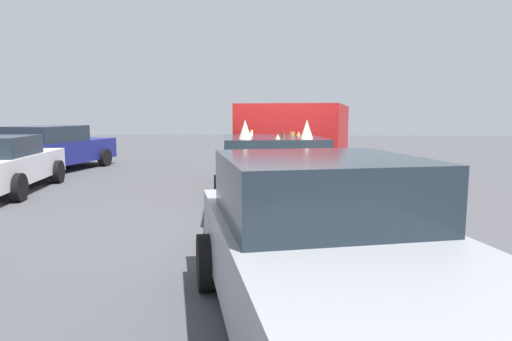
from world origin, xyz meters
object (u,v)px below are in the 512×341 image
Objects in this scene: parked_sedan_behind_left at (330,252)px; parked_sedan_behind_right at (55,148)px; art_car_decorated at (273,179)px; parked_van_row_back_center at (302,142)px.

parked_sedan_behind_left reaches higher than parked_sedan_behind_right.
art_car_decorated is 0.96× the size of parked_sedan_behind_right.
parked_sedan_behind_right is at bearing -99.78° from parked_van_row_back_center.
parked_van_row_back_center is 7.40m from parked_sedan_behind_left.
parked_van_row_back_center is at bearing -101.77° from parked_sedan_behind_right.
parked_van_row_back_center reaches higher than art_car_decorated.
art_car_decorated reaches higher than parked_sedan_behind_right.
art_car_decorated is 1.06× the size of parked_sedan_behind_left.
parked_van_row_back_center reaches higher than parked_sedan_behind_right.
art_car_decorated is at bearing 173.74° from parked_sedan_behind_left.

